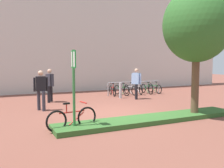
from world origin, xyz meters
TOP-DOWN VIEW (x-y plane):
  - ground_plane at (0.00, 0.00)m, footprint 60.00×60.00m
  - building_facade at (0.00, 8.27)m, footprint 28.00×1.20m
  - planter_strip at (0.59, -1.95)m, footprint 7.00×1.10m
  - tree_sidewalk at (2.46, -2.01)m, footprint 2.52×2.52m
  - parking_sign_post at (-2.25, -1.95)m, footprint 0.08×0.36m
  - bike_at_sign at (-2.26, -1.78)m, footprint 1.67×0.44m
  - bike_rack_cluster at (3.74, 4.60)m, footprint 3.76×1.66m
  - bollard_steel at (2.15, 3.48)m, footprint 0.16×0.16m
  - person_casual_tan at (2.80, 2.80)m, footprint 0.41×0.53m
  - person_suited_navy at (-2.60, 1.70)m, footprint 0.61×0.45m
  - person_suited_dark at (-1.81, 3.78)m, footprint 0.36×0.58m

SIDE VIEW (x-z plane):
  - ground_plane at x=0.00m, z-range 0.00..0.00m
  - planter_strip at x=0.59m, z-range 0.00..0.16m
  - bike_rack_cluster at x=3.74m, z-range -0.07..0.76m
  - bike_at_sign at x=-2.26m, z-range -0.08..0.78m
  - bollard_steel at x=2.15m, z-range 0.00..0.90m
  - person_casual_tan at x=2.80m, z-range 0.12..1.84m
  - person_suited_navy at x=-2.60m, z-range 0.12..1.84m
  - person_suited_dark at x=-1.81m, z-range 0.12..1.84m
  - parking_sign_post at x=-2.25m, z-range 0.37..2.81m
  - tree_sidewalk at x=2.46m, z-range 1.01..5.84m
  - building_facade at x=0.00m, z-range 0.00..10.00m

